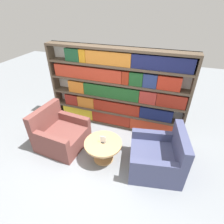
{
  "coord_description": "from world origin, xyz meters",
  "views": [
    {
      "loc": [
        1.08,
        -1.98,
        2.71
      ],
      "look_at": [
        0.14,
        0.8,
        0.8
      ],
      "focal_mm": 28.0,
      "sensor_mm": 36.0,
      "label": 1
    }
  ],
  "objects": [
    {
      "name": "ground_plane",
      "position": [
        0.0,
        0.0,
        0.0
      ],
      "size": [
        14.0,
        14.0,
        0.0
      ],
      "primitive_type": "plane",
      "color": "gray"
    },
    {
      "name": "coffee_table",
      "position": [
        0.14,
        0.28,
        0.31
      ],
      "size": [
        0.72,
        0.72,
        0.44
      ],
      "color": "tan",
      "rests_on": "ground_plane"
    },
    {
      "name": "armchair_left",
      "position": [
        -0.88,
        0.38,
        0.28
      ],
      "size": [
        0.98,
        0.96,
        0.85
      ],
      "rotation": [
        0.0,
        0.0,
        1.48
      ],
      "color": "brown",
      "rests_on": "ground_plane"
    },
    {
      "name": "table_sign",
      "position": [
        0.14,
        0.28,
        0.5
      ],
      "size": [
        0.11,
        0.06,
        0.15
      ],
      "color": "black",
      "rests_on": "coffee_table"
    },
    {
      "name": "bookshelf",
      "position": [
        0.04,
        1.49,
        0.93
      ],
      "size": [
        3.2,
        0.3,
        1.9
      ],
      "color": "silver",
      "rests_on": "ground_plane"
    },
    {
      "name": "armchair_right",
      "position": [
        1.17,
        0.39,
        0.28
      ],
      "size": [
        1.05,
        1.04,
        0.85
      ],
      "rotation": [
        0.0,
        0.0,
        -1.39
      ],
      "color": "#42476B",
      "rests_on": "ground_plane"
    }
  ]
}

